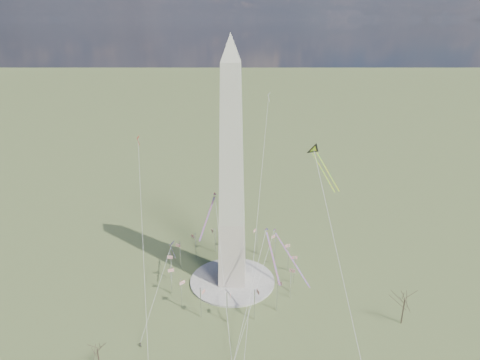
# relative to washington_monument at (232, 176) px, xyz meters

# --- Properties ---
(ground) EXTENTS (2000.00, 2000.00, 0.00)m
(ground) POSITION_rel_washington_monument_xyz_m (0.00, 0.00, -47.95)
(ground) COLOR #4C562B
(ground) RESTS_ON ground
(plaza) EXTENTS (36.00, 36.00, 0.80)m
(plaza) POSITION_rel_washington_monument_xyz_m (0.00, 0.00, -47.55)
(plaza) COLOR beige
(plaza) RESTS_ON ground
(washington_monument) EXTENTS (15.56, 15.56, 100.00)m
(washington_monument) POSITION_rel_washington_monument_xyz_m (0.00, 0.00, 0.00)
(washington_monument) COLOR beige
(washington_monument) RESTS_ON plaza
(flagpole_ring) EXTENTS (54.40, 54.40, 13.00)m
(flagpole_ring) POSITION_rel_washington_monument_xyz_m (-0.00, -0.00, -40.68)
(flagpole_ring) COLOR silver
(flagpole_ring) RESTS_ON ground
(tree_near) EXTENTS (8.78, 8.78, 15.36)m
(tree_near) POSITION_rel_washington_monument_xyz_m (64.07, -23.09, -37.00)
(tree_near) COLOR #4B3D2E
(tree_near) RESTS_ON ground
(tree_far) EXTENTS (5.67, 5.67, 9.92)m
(tree_far) POSITION_rel_washington_monument_xyz_m (-39.46, -49.59, -40.89)
(tree_far) COLOR #4B3D2E
(tree_far) RESTS_ON ground
(person_west) EXTENTS (0.96, 0.82, 1.73)m
(person_west) POSITION_rel_washington_monument_xyz_m (-28.53, -40.49, -47.09)
(person_west) COLOR gray
(person_west) RESTS_ON ground
(kite_delta_black) EXTENTS (12.77, 18.24, 15.33)m
(kite_delta_black) POSITION_rel_washington_monument_xyz_m (32.76, 9.50, 7.43)
(kite_delta_black) COLOR black
(kite_delta_black) RESTS_ON ground
(kite_diamond_purple) EXTENTS (1.97, 2.97, 8.94)m
(kite_diamond_purple) POSITION_rel_washington_monument_xyz_m (-24.53, -2.05, -30.06)
(kite_diamond_purple) COLOR #371B7B
(kite_diamond_purple) RESTS_ON ground
(kite_streamer_left) EXTENTS (6.17, 18.84, 13.19)m
(kite_streamer_left) POSITION_rel_washington_monument_xyz_m (15.58, -17.74, -21.58)
(kite_streamer_left) COLOR red
(kite_streamer_left) RESTS_ON ground
(kite_streamer_mid) EXTENTS (5.24, 18.10, 12.58)m
(kite_streamer_mid) POSITION_rel_washington_monument_xyz_m (-8.29, -5.46, -12.60)
(kite_streamer_mid) COLOR red
(kite_streamer_mid) RESTS_ON ground
(kite_streamer_right) EXTENTS (15.46, 20.17, 16.53)m
(kite_streamer_right) POSITION_rel_washington_monument_xyz_m (22.23, 0.85, -31.91)
(kite_streamer_right) COLOR red
(kite_streamer_right) RESTS_ON ground
(kite_small_red) EXTENTS (1.39, 1.90, 4.83)m
(kite_small_red) POSITION_rel_washington_monument_xyz_m (-46.50, 35.57, 4.89)
(kite_small_red) COLOR #F23A1C
(kite_small_red) RESTS_ON ground
(kite_small_white) EXTENTS (1.41, 2.11, 4.51)m
(kite_small_white) POSITION_rel_washington_monument_xyz_m (14.16, 46.98, 23.68)
(kite_small_white) COLOR white
(kite_small_white) RESTS_ON ground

